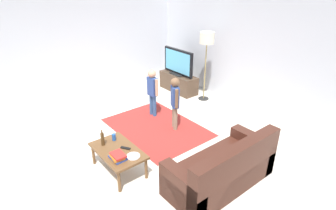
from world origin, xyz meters
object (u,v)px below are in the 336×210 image
(child_near_tv, at_px, (152,89))
(tv_remote, at_px, (126,148))
(plate, at_px, (133,156))
(floor_lamp, at_px, (207,42))
(tv_stand, at_px, (178,83))
(soda_can, at_px, (114,137))
(bottle, at_px, (103,139))
(coffee_table, at_px, (118,152))
(child_center, at_px, (175,99))
(tv, at_px, (178,62))
(couch, at_px, (224,171))
(book_stack, at_px, (118,157))

(child_near_tv, relative_size, tv_remote, 6.64)
(plate, bearing_deg, floor_lamp, 115.79)
(tv_stand, distance_m, soda_can, 3.52)
(bottle, height_order, plate, bottle)
(coffee_table, bearing_deg, tv_remote, 67.38)
(coffee_table, bearing_deg, floor_lamp, 110.34)
(bottle, bearing_deg, child_center, 97.30)
(tv_stand, distance_m, child_center, 2.19)
(tv, bearing_deg, plate, -51.38)
(child_center, distance_m, soda_can, 1.59)
(bottle, distance_m, tv_remote, 0.42)
(bottle, xyz_separation_m, tv_remote, (0.33, 0.24, -0.11))
(bottle, bearing_deg, plate, 20.13)
(child_near_tv, relative_size, child_center, 0.97)
(couch, bearing_deg, child_near_tv, 167.87)
(couch, bearing_deg, plate, -136.58)
(tv_remote, bearing_deg, bottle, -175.29)
(child_near_tv, relative_size, plate, 5.13)
(child_center, bearing_deg, bottle, -82.70)
(coffee_table, relative_size, tv_remote, 5.88)
(bottle, bearing_deg, tv_stand, 119.02)
(soda_can, bearing_deg, book_stack, -22.91)
(tv, height_order, couch, tv)
(coffee_table, bearing_deg, couch, 38.58)
(tv, xyz_separation_m, floor_lamp, (0.87, 0.17, 0.70))
(coffee_table, distance_m, bottle, 0.35)
(book_stack, bearing_deg, soda_can, 157.09)
(tv, height_order, soda_can, tv)
(bottle, bearing_deg, child_near_tv, 119.88)
(tv_stand, relative_size, soda_can, 10.00)
(coffee_table, distance_m, tv_remote, 0.14)
(couch, height_order, coffee_table, couch)
(soda_can, bearing_deg, tv_remote, 3.27)
(floor_lamp, height_order, child_near_tv, floor_lamp)
(book_stack, relative_size, tv_remote, 1.73)
(floor_lamp, distance_m, bottle, 3.66)
(child_center, relative_size, bottle, 3.97)
(child_near_tv, xyz_separation_m, plate, (1.63, -1.56, -0.25))
(plate, bearing_deg, couch, 43.42)
(tv_stand, height_order, couch, couch)
(bottle, relative_size, plate, 1.33)
(tv_stand, height_order, coffee_table, tv_stand)
(floor_lamp, bearing_deg, child_near_tv, -93.18)
(child_center, bearing_deg, couch, -17.07)
(tv_stand, relative_size, book_stack, 4.09)
(couch, height_order, soda_can, couch)
(tv, distance_m, floor_lamp, 1.12)
(tv_stand, height_order, floor_lamp, floor_lamp)
(child_near_tv, relative_size, soda_can, 9.40)
(book_stack, distance_m, bottle, 0.51)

